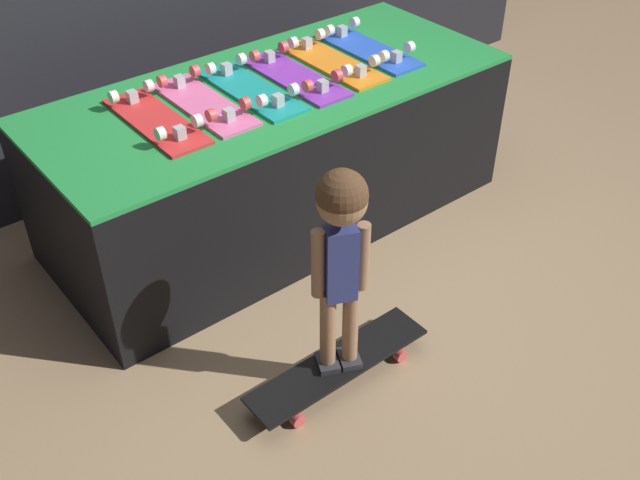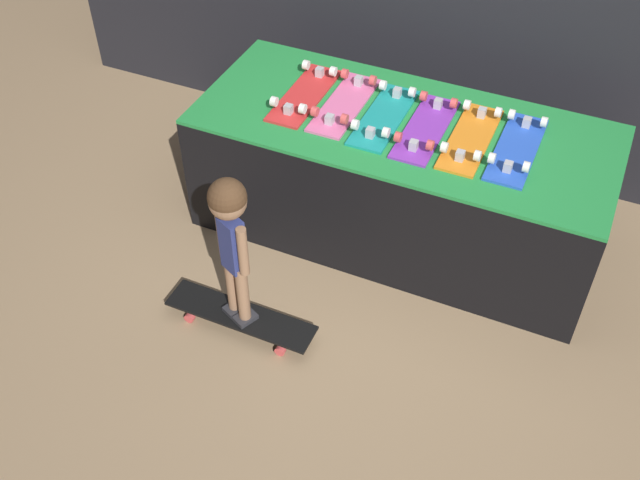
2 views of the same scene
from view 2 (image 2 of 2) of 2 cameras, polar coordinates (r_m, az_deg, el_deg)
ground_plane at (r=4.01m, az=2.96°, el=-4.04°), size 16.00×16.00×0.00m
display_rack at (r=4.15m, az=6.08°, el=4.71°), size 2.19×0.92×0.73m
skateboard_red_on_rack at (r=4.11m, az=-1.18°, el=11.11°), size 0.19×0.60×0.09m
skateboard_pink_on_rack at (r=4.04m, az=1.88°, el=10.40°), size 0.19×0.60×0.09m
skateboard_teal_on_rack at (r=3.95m, az=4.89°, el=9.44°), size 0.19×0.60×0.09m
skateboard_purple_on_rack at (r=3.89m, az=8.07°, el=8.51°), size 0.19×0.60×0.09m
skateboard_orange_on_rack at (r=3.86m, az=11.41°, el=7.71°), size 0.19×0.60×0.09m
skateboard_blue_on_rack at (r=3.84m, az=14.78°, el=6.86°), size 0.19×0.60×0.09m
skateboard_on_floor at (r=3.82m, az=-6.06°, el=-5.83°), size 0.79×0.18×0.09m
child at (r=3.37m, az=-6.84°, el=1.03°), size 0.19×0.18×0.87m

